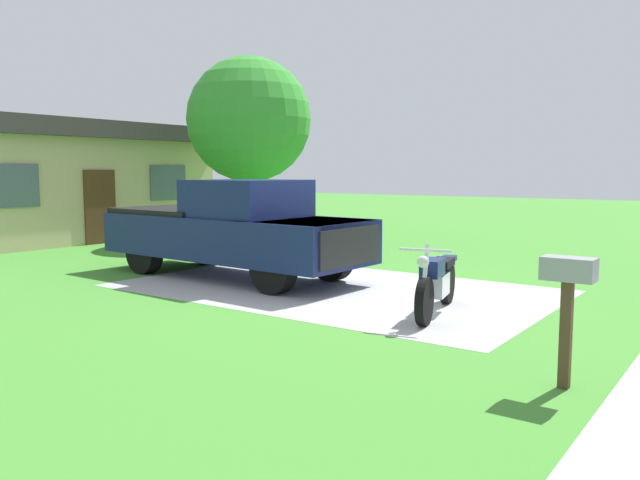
# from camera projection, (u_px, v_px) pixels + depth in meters

# --- Properties ---
(ground_plane) EXTENTS (80.00, 80.00, 0.00)m
(ground_plane) POSITION_uv_depth(u_px,v_px,m) (334.00, 288.00, 11.17)
(ground_plane) COLOR #428A2F
(driveway_pad) EXTENTS (4.61, 7.40, 0.01)m
(driveway_pad) POSITION_uv_depth(u_px,v_px,m) (334.00, 288.00, 11.17)
(driveway_pad) COLOR #A4A4A4
(driveway_pad) RESTS_ON ground
(motorcycle) EXTENTS (2.18, 0.85, 1.09)m
(motorcycle) POSITION_uv_depth(u_px,v_px,m) (437.00, 282.00, 9.12)
(motorcycle) COLOR black
(motorcycle) RESTS_ON ground
(pickup_truck) EXTENTS (2.22, 5.70, 1.90)m
(pickup_truck) POSITION_uv_depth(u_px,v_px,m) (231.00, 228.00, 12.32)
(pickup_truck) COLOR black
(pickup_truck) RESTS_ON ground
(mailbox) EXTENTS (0.26, 0.48, 1.26)m
(mailbox) POSITION_uv_depth(u_px,v_px,m) (568.00, 287.00, 5.93)
(mailbox) COLOR #4C3823
(mailbox) RESTS_ON ground
(shade_tree) EXTENTS (3.65, 3.65, 5.39)m
(shade_tree) POSITION_uv_depth(u_px,v_px,m) (249.00, 120.00, 18.55)
(shade_tree) COLOR brown
(shade_tree) RESTS_ON ground
(neighbor_house) EXTENTS (9.60, 5.60, 3.50)m
(neighbor_house) POSITION_uv_depth(u_px,v_px,m) (49.00, 180.00, 19.35)
(neighbor_house) COLOR tan
(neighbor_house) RESTS_ON ground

